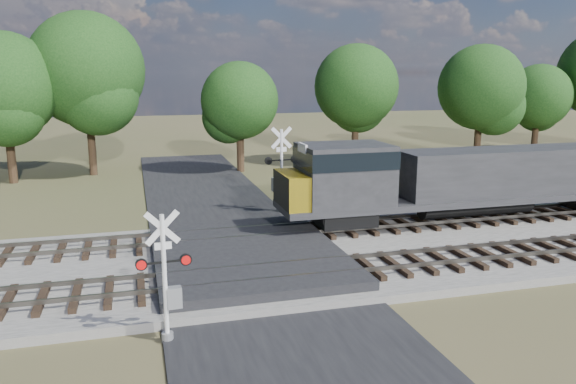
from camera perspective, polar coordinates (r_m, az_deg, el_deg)
name	(u,v)px	position (r m, az deg, el deg)	size (l,w,h in m)	color
ground	(250,269)	(21.48, -3.90, -7.77)	(160.00, 160.00, 0.00)	#424927
ballast_bed	(474,241)	(25.65, 18.38, -4.71)	(140.00, 10.00, 0.30)	gray
road	(250,268)	(21.47, -3.91, -7.67)	(7.00, 60.00, 0.08)	black
crossing_panel	(247,257)	(21.84, -4.18, -6.56)	(7.00, 9.00, 0.62)	#262628
track_near	(346,268)	(20.36, 5.95, -7.71)	(140.00, 2.60, 0.33)	black
track_far	(305,231)	(24.86, 1.77, -3.98)	(140.00, 2.60, 0.33)	black
crossing_signal_near	(168,288)	(15.73, -12.09, -9.55)	(1.51, 0.34, 3.74)	silver
crossing_signal_far	(280,178)	(29.34, -0.83, 1.48)	(1.84, 0.42, 4.56)	silver
equipment_shed	(376,181)	(31.74, 8.92, 1.07)	(4.98, 4.98, 2.59)	#43251C
treeline	(252,82)	(41.81, -3.68, 11.08)	(78.18, 10.97, 11.53)	black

